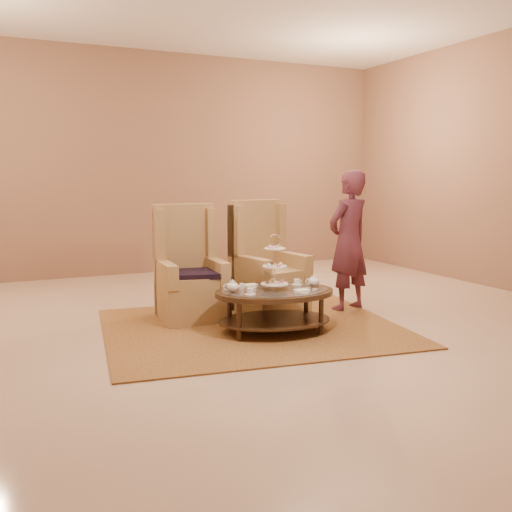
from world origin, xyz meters
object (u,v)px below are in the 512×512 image
armchair_left (189,280)px  tea_table (275,298)px  armchair_right (265,274)px  person (349,241)px

armchair_left → tea_table: bearing=-56.2°
armchair_right → person: person is taller
armchair_right → armchair_left: bearing=167.2°
person → armchair_right: bearing=-37.5°
armchair_right → person: bearing=-32.4°
armchair_left → person: person is taller
tea_table → armchair_right: 0.97m
armchair_left → armchair_right: 0.91m
tea_table → armchair_left: (-0.57, 0.95, 0.06)m
armchair_left → person: (1.80, -0.40, 0.39)m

